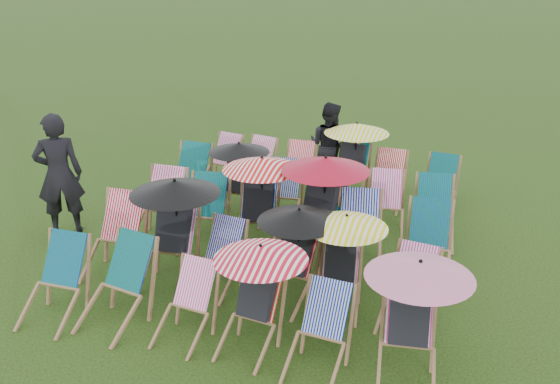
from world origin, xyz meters
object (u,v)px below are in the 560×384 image
(deckchair_29, at_px, (438,185))
(person_rear, at_px, (329,145))
(deckchair_5, at_px, (411,320))
(person_left, at_px, (59,174))
(deckchair_0, at_px, (53,282))

(deckchair_29, distance_m, person_rear, 2.09)
(deckchair_5, bearing_deg, person_left, 153.57)
(deckchair_0, bearing_deg, deckchair_5, 1.98)
(person_left, bearing_deg, deckchair_29, 172.56)
(deckchair_29, relative_size, person_rear, 0.56)
(deckchair_5, relative_size, deckchair_29, 1.47)
(deckchair_5, distance_m, person_left, 5.78)
(deckchair_29, xyz_separation_m, person_rear, (-2.00, 0.49, 0.35))
(deckchair_5, xyz_separation_m, person_rear, (-2.09, 5.02, 0.11))
(deckchair_5, bearing_deg, person_rear, 105.02)
(person_rear, bearing_deg, person_left, 56.46)
(deckchair_5, bearing_deg, deckchair_0, 174.84)
(deckchair_0, bearing_deg, person_left, 122.94)
(deckchair_0, relative_size, deckchair_29, 1.08)
(deckchair_5, height_order, person_left, person_left)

